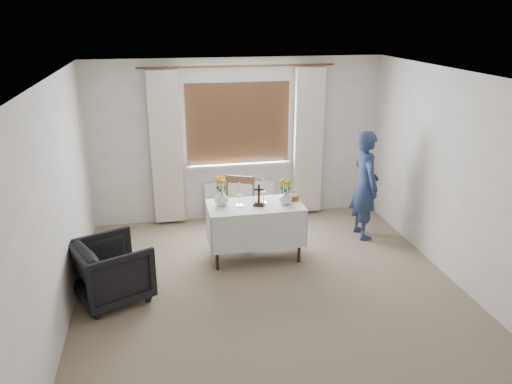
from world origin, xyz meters
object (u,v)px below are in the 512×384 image
flower_vase_left (222,198)px  flower_vase_right (285,197)px  person (365,185)px  altar_table (255,231)px  wooden_chair (237,212)px  wooden_cross (259,195)px  armchair (112,270)px

flower_vase_left → flower_vase_right: 0.83m
person → flower_vase_right: 1.36m
altar_table → flower_vase_left: (-0.43, 0.08, 0.48)m
altar_table → wooden_chair: (-0.17, 0.45, 0.10)m
person → flower_vase_right: (-1.29, -0.44, 0.06)m
wooden_cross → flower_vase_right: (0.35, -0.01, -0.06)m
altar_table → person: bearing=13.1°
altar_table → wooden_cross: (0.04, -0.04, 0.53)m
armchair → flower_vase_left: bearing=-84.8°
person → wooden_cross: person is taller
altar_table → person: size_ratio=0.78×
altar_table → person: person is taller
wooden_cross → flower_vase_left: wooden_cross is taller
wooden_cross → flower_vase_right: bearing=22.0°
wooden_chair → wooden_cross: wooden_cross is taller
altar_table → flower_vase_right: flower_vase_right is taller
altar_table → armchair: size_ratio=1.58×
person → flower_vase_left: bearing=96.6°
armchair → flower_vase_right: size_ratio=4.32×
flower_vase_right → flower_vase_left: bearing=171.2°
wooden_chair → wooden_cross: 0.68m
flower_vase_right → person: bearing=18.9°
altar_table → flower_vase_left: bearing=169.8°
altar_table → flower_vase_left: 0.65m
wooden_chair → person: bearing=20.4°
armchair → person: 3.65m
altar_table → wooden_chair: size_ratio=1.28×
armchair → altar_table: bearing=-93.1°
altar_table → flower_vase_right: (0.39, -0.05, 0.47)m
wooden_chair → armchair: size_ratio=1.24×
flower_vase_left → wooden_cross: bearing=-13.9°
wooden_chair → flower_vase_right: wooden_chair is taller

